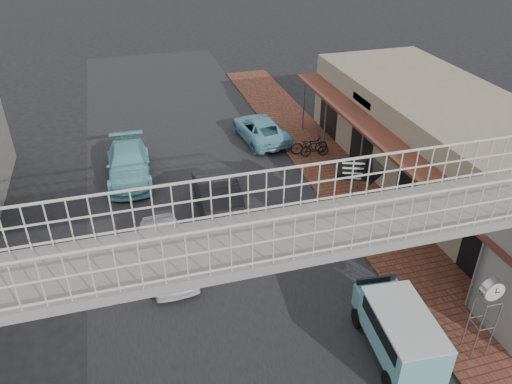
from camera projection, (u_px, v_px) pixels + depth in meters
ground at (238, 291)px, 17.14m from camera, size 120.00×120.00×0.00m
road_strip at (238, 291)px, 17.13m from camera, size 10.00×60.00×0.01m
sidewalk at (369, 214)px, 21.12m from camera, size 3.00×40.00×0.10m
shophouse_row at (455, 149)px, 21.99m from camera, size 7.20×18.00×4.00m
footbridge at (277, 302)px, 12.20m from camera, size 16.40×2.40×6.34m
white_hatchback at (167, 251)px, 17.88m from camera, size 1.87×4.23×1.41m
dark_sedan at (220, 203)px, 20.53m from camera, size 1.75×4.79×1.57m
angkot_curb at (260, 129)px, 27.21m from camera, size 2.48×4.70×1.26m
angkot_far at (129, 164)px, 23.55m from camera, size 2.17×4.93×1.41m
angkot_van at (400, 328)px, 14.28m from camera, size 1.87×3.58×1.69m
motorcycle_near at (309, 144)px, 25.61m from camera, size 1.99×0.86×1.02m
motorcycle_far at (315, 148)px, 25.37m from camera, size 1.53×0.62×0.89m
street_clock at (491, 293)px, 13.66m from camera, size 0.67×0.55×2.72m
arrow_sign at (376, 171)px, 18.80m from camera, size 1.97×1.33×3.26m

